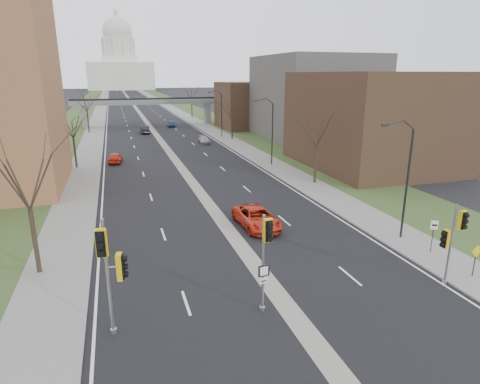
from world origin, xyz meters
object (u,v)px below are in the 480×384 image
signal_pole_median (266,248)px  car_right_far (171,124)px  signal_pole_right (453,235)px  car_left_far (145,130)px  car_left_near (115,158)px  speed_limit_sign (433,231)px  warning_sign (476,256)px  signal_pole_left (110,263)px  car_right_mid (204,140)px  car_right_near (256,218)px

signal_pole_median → car_right_far: (5.94, 76.97, -2.95)m
signal_pole_right → car_left_far: (-11.64, 68.37, -2.42)m
signal_pole_right → car_left_near: signal_pole_right is taller
signal_pole_right → speed_limit_sign: size_ratio=2.15×
warning_sign → car_left_near: bearing=111.4°
signal_pole_left → car_right_far: (13.16, 76.60, -3.05)m
warning_sign → car_right_mid: (-4.90, 52.48, -0.82)m
signal_pole_right → signal_pole_median: bearing=172.5°
signal_pole_median → car_right_far: signal_pole_median is taller
car_right_near → car_right_far: (2.28, 65.41, -0.07)m
signal_pole_right → warning_sign: (2.28, 0.28, -1.74)m
signal_pole_right → car_right_far: (-5.02, 77.45, -2.48)m
signal_pole_right → warning_sign: 2.88m
signal_pole_median → signal_pole_right: (10.96, -0.49, -0.48)m
car_right_near → car_right_far: car_right_near is taller
speed_limit_sign → car_left_near: bearing=141.7°
car_right_near → signal_pole_left: bearing=-137.3°
signal_pole_left → car_right_near: bearing=55.9°
speed_limit_sign → warning_sign: 3.54m
car_left_near → signal_pole_right: bearing=119.7°
warning_sign → car_left_near: size_ratio=0.48×
signal_pole_left → signal_pole_median: 7.23m
car_left_far → car_right_near: bearing=93.4°
signal_pole_right → car_right_mid: bearing=87.9°
warning_sign → car_right_near: size_ratio=0.36×
signal_pole_right → car_left_near: (-17.77, 40.58, -2.46)m
car_right_mid → signal_pole_left: bearing=-102.3°
speed_limit_sign → warning_sign: speed_limit_sign is taller
signal_pole_median → signal_pole_right: size_ratio=1.08×
speed_limit_sign → car_right_near: bearing=162.6°
signal_pole_median → car_left_near: (-6.81, 40.10, -2.94)m
car_right_far → signal_pole_left: bearing=-97.2°
warning_sign → car_right_near: bearing=124.1°
car_left_near → car_left_far: 28.46m
car_left_far → warning_sign: bearing=100.6°
signal_pole_median → signal_pole_right: 10.98m
speed_limit_sign → car_right_near: speed_limit_sign is taller
speed_limit_sign → car_left_near: (-20.14, 36.78, -0.96)m
speed_limit_sign → car_left_far: 66.08m
car_left_near → car_left_far: car_left_far is taller
signal_pole_left → car_right_far: size_ratio=1.39×
signal_pole_right → speed_limit_sign: 4.73m
signal_pole_median → warning_sign: bearing=-3.9°
car_right_near → car_right_mid: car_right_near is taller
signal_pole_left → car_left_near: size_ratio=1.36×
signal_pole_left → car_right_mid: size_ratio=1.36×
signal_pole_left → signal_pole_median: (7.22, -0.36, -0.10)m
signal_pole_right → car_right_near: signal_pole_right is taller
signal_pole_median → car_right_mid: 53.02m
warning_sign → car_right_mid: size_ratio=0.48×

